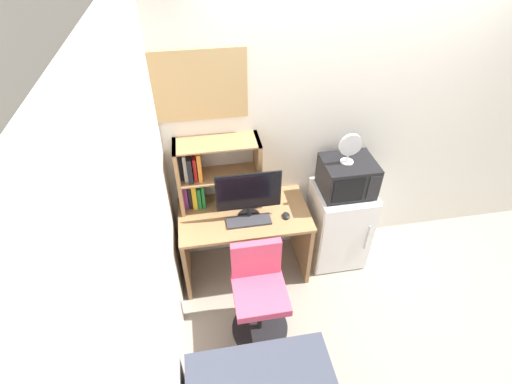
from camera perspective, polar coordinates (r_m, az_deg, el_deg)
The scene contains 12 objects.
wall_back at distance 3.60m, azimuth 19.79°, elevation 9.68°, with size 6.40×0.04×2.60m, color silver.
wall_left at distance 2.00m, azimuth -15.55°, elevation -18.10°, with size 0.04×4.40×2.60m, color silver.
desk at distance 3.43m, azimuth -1.75°, elevation -6.13°, with size 1.13×0.62×0.74m.
hutch_bookshelf at distance 3.18m, azimuth -7.55°, elevation 2.85°, with size 0.70×0.27×0.63m.
monitor at distance 3.06m, azimuth -1.11°, elevation -0.31°, with size 0.54×0.19×0.46m.
keyboard at distance 3.18m, azimuth -1.10°, elevation -4.43°, with size 0.38×0.13×0.02m, color #333338.
computer_mouse at distance 3.23m, azimuth 4.61°, elevation -3.58°, with size 0.06×0.09×0.03m, color black.
mini_fridge at distance 3.70m, azimuth 12.40°, elevation -4.84°, with size 0.52×0.50×0.85m.
microwave at distance 3.34m, azimuth 13.72°, elevation 2.31°, with size 0.45×0.39×0.30m.
desk_fan at distance 3.15m, azimuth 14.09°, elevation 6.66°, with size 0.19×0.11×0.28m.
desk_chair at distance 3.11m, azimuth 0.46°, elevation -15.55°, with size 0.47×0.47×0.87m.
wall_corkboard at distance 2.92m, azimuth -9.34°, elevation 15.56°, with size 0.79×0.02×0.55m, color tan.
Camera 1 is at (-1.29, -2.70, 2.94)m, focal length 26.32 mm.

